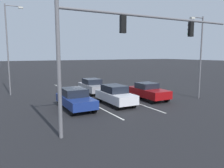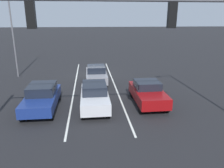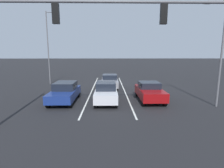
# 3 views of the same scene
# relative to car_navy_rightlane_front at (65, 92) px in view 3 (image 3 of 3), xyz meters

# --- Properties ---
(ground_plane) EXTENTS (240.00, 240.00, 0.00)m
(ground_plane) POSITION_rel_car_navy_rightlane_front_xyz_m (-3.56, -8.09, -0.81)
(ground_plane) COLOR black
(lane_stripe_left_divider) EXTENTS (0.12, 18.33, 0.01)m
(lane_stripe_left_divider) POSITION_rel_car_navy_rightlane_front_xyz_m (-5.31, -4.93, -0.81)
(lane_stripe_left_divider) COLOR silver
(lane_stripe_left_divider) RESTS_ON ground_plane
(lane_stripe_center_divider) EXTENTS (0.12, 18.33, 0.01)m
(lane_stripe_center_divider) POSITION_rel_car_navy_rightlane_front_xyz_m (-1.82, -4.93, -0.81)
(lane_stripe_center_divider) COLOR silver
(lane_stripe_center_divider) RESTS_ON ground_plane
(car_navy_rightlane_front) EXTENTS (1.90, 4.47, 1.58)m
(car_navy_rightlane_front) POSITION_rel_car_navy_rightlane_front_xyz_m (0.00, 0.00, 0.00)
(car_navy_rightlane_front) COLOR navy
(car_navy_rightlane_front) RESTS_ON ground_plane
(car_silver_midlane_front) EXTENTS (1.75, 4.32, 1.63)m
(car_silver_midlane_front) POSITION_rel_car_navy_rightlane_front_xyz_m (-3.40, 0.18, 0.02)
(car_silver_midlane_front) COLOR silver
(car_silver_midlane_front) RESTS_ON ground_plane
(car_maroon_leftlane_front) EXTENTS (1.89, 4.22, 1.56)m
(car_maroon_leftlane_front) POSITION_rel_car_navy_rightlane_front_xyz_m (-7.05, -0.13, -0.02)
(car_maroon_leftlane_front) COLOR maroon
(car_maroon_leftlane_front) RESTS_ON ground_plane
(car_gray_midlane_second) EXTENTS (1.80, 4.04, 1.59)m
(car_gray_midlane_second) POSITION_rel_car_navy_rightlane_front_xyz_m (-3.74, -5.50, -0.00)
(car_gray_midlane_second) COLOR gray
(car_gray_midlane_second) RESTS_ON ground_plane
(traffic_signal_gantry) EXTENTS (12.15, 0.37, 6.88)m
(traffic_signal_gantry) POSITION_rel_car_navy_rightlane_front_xyz_m (-1.16, 5.23, 4.25)
(traffic_signal_gantry) COLOR slate
(traffic_signal_gantry) RESTS_ON ground_plane
(street_lamp_right_shoulder) EXTENTS (1.73, 0.24, 9.07)m
(street_lamp_right_shoulder) POSITION_rel_car_navy_rightlane_front_xyz_m (3.90, -8.60, 4.32)
(street_lamp_right_shoulder) COLOR slate
(street_lamp_right_shoulder) RESTS_ON ground_plane
(street_lamp_left_shoulder) EXTENTS (1.64, 0.24, 7.59)m
(street_lamp_left_shoulder) POSITION_rel_car_navy_rightlane_front_xyz_m (-11.54, 1.64, 3.55)
(street_lamp_left_shoulder) COLOR slate
(street_lamp_left_shoulder) RESTS_ON ground_plane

